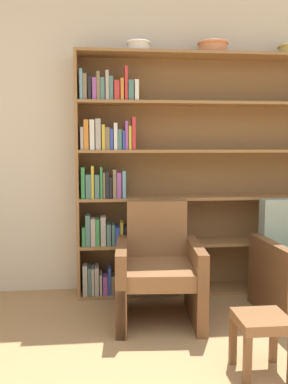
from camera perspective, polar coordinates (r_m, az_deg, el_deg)
The scene contains 6 objects.
wall_back at distance 3.99m, azimuth 5.27°, elevation 6.94°, with size 12.00×0.06×2.75m.
bookshelf at distance 3.84m, azimuth 5.62°, elevation 1.82°, with size 2.43×0.30×2.11m.
bowl_slate at distance 3.83m, azimuth -0.72°, elevation 18.87°, with size 0.21×0.21×0.09m.
bowl_stoneware at distance 3.95m, azimuth 9.17°, elevation 18.52°, with size 0.27×0.27×0.10m.
armchair_leather at distance 3.33m, azimuth 1.93°, elevation -10.22°, with size 0.68×0.72×0.88m.
footstool at distance 2.68m, azimuth 15.43°, elevation -17.11°, with size 0.30×0.30×0.35m.
Camera 1 is at (-0.77, -1.27, 1.33)m, focal length 40.00 mm.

